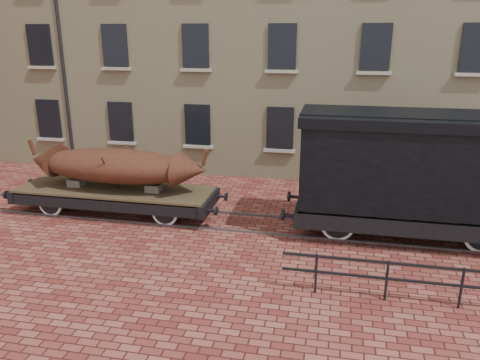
# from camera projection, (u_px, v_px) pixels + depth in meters

# --- Properties ---
(ground) EXTENTS (90.00, 90.00, 0.00)m
(ground) POSITION_uv_depth(u_px,v_px,m) (229.00, 222.00, 15.29)
(ground) COLOR #5D221D
(warehouse_cream) EXTENTS (40.00, 10.19, 14.00)m
(warehouse_cream) POSITION_uv_depth(u_px,v_px,m) (339.00, 8.00, 21.90)
(warehouse_cream) COLOR beige
(warehouse_cream) RESTS_ON ground
(rail_track) EXTENTS (30.00, 1.52, 0.06)m
(rail_track) POSITION_uv_depth(u_px,v_px,m) (229.00, 221.00, 15.28)
(rail_track) COLOR #59595E
(rail_track) RESTS_ON ground
(flatcar_wagon) EXTENTS (7.49, 2.03, 1.13)m
(flatcar_wagon) POSITION_uv_depth(u_px,v_px,m) (115.00, 193.00, 15.85)
(flatcar_wagon) COLOR #4C3E2A
(flatcar_wagon) RESTS_ON ground
(iron_boat) EXTENTS (6.41, 1.87, 1.54)m
(iron_boat) POSITION_uv_depth(u_px,v_px,m) (116.00, 166.00, 15.54)
(iron_boat) COLOR #532216
(iron_boat) RESTS_ON flatcar_wagon
(goods_van) EXTENTS (7.27, 2.65, 3.76)m
(goods_van) POSITION_uv_depth(u_px,v_px,m) (412.00, 161.00, 13.51)
(goods_van) COLOR black
(goods_van) RESTS_ON ground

